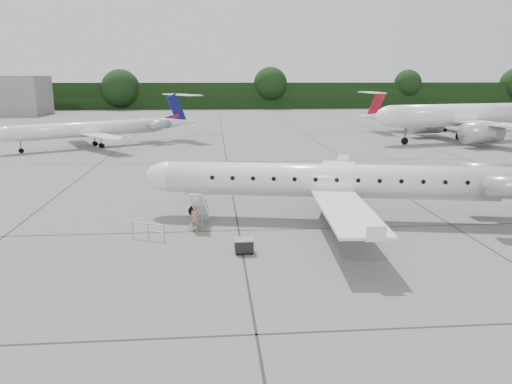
{
  "coord_description": "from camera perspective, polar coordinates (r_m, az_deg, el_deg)",
  "views": [
    {
      "loc": [
        -6.03,
        -27.23,
        9.69
      ],
      "look_at": [
        -3.32,
        4.63,
        2.3
      ],
      "focal_mm": 35.0,
      "sensor_mm": 36.0,
      "label": 1
    }
  ],
  "objects": [
    {
      "name": "treeline",
      "position": [
        157.45,
        -2.71,
        10.93
      ],
      "size": [
        260.0,
        4.0,
        8.0
      ],
      "primitive_type": "cube",
      "color": "black",
      "rests_on": "ground"
    },
    {
      "name": "bg_regional_left",
      "position": [
        74.0,
        -18.49,
        7.63
      ],
      "size": [
        33.72,
        31.27,
        7.19
      ],
      "primitive_type": null,
      "rotation": [
        0.0,
        0.0,
        0.56
      ],
      "color": "white",
      "rests_on": "ground"
    },
    {
      "name": "passenger",
      "position": [
        32.13,
        -6.99,
        -3.02
      ],
      "size": [
        0.75,
        0.63,
        1.74
      ],
      "primitive_type": "imported",
      "rotation": [
        0.0,
        0.0,
        -0.41
      ],
      "color": "#976852",
      "rests_on": "ground"
    },
    {
      "name": "bg_narrowbody",
      "position": [
        82.55,
        22.7,
        9.28
      ],
      "size": [
        36.32,
        29.65,
        11.46
      ],
      "primitive_type": null,
      "rotation": [
        0.0,
        0.0,
        0.23
      ],
      "color": "white",
      "rests_on": "ground"
    },
    {
      "name": "safety_railing",
      "position": [
        31.17,
        -12.21,
        -4.44
      ],
      "size": [
        2.04,
        0.98,
        1.0
      ],
      "primitive_type": null,
      "rotation": [
        0.0,
        0.0,
        -0.42
      ],
      "color": "#92959A",
      "rests_on": "ground"
    },
    {
      "name": "main_regional_jet",
      "position": [
        34.44,
        9.44,
        3.13
      ],
      "size": [
        33.77,
        26.98,
        7.77
      ],
      "primitive_type": null,
      "rotation": [
        0.0,
        0.0,
        -0.18
      ],
      "color": "white",
      "rests_on": "ground"
    },
    {
      "name": "airstair",
      "position": [
        33.34,
        -6.49,
        -1.79
      ],
      "size": [
        1.29,
        2.59,
        2.43
      ],
      "primitive_type": null,
      "rotation": [
        0.0,
        0.0,
        -0.18
      ],
      "color": "white",
      "rests_on": "ground"
    },
    {
      "name": "ground",
      "position": [
        29.52,
        7.25,
        -6.25
      ],
      "size": [
        320.0,
        320.0,
        0.0
      ],
      "primitive_type": "plane",
      "color": "slate",
      "rests_on": "ground"
    },
    {
      "name": "bg_regional_right",
      "position": [
        99.01,
        21.1,
        8.63
      ],
      "size": [
        27.77,
        20.26,
        7.18
      ],
      "primitive_type": null,
      "rotation": [
        0.0,
        0.0,
        3.16
      ],
      "color": "white",
      "rests_on": "ground"
    },
    {
      "name": "baggage_cart",
      "position": [
        28.19,
        -1.39,
        -6.14
      ],
      "size": [
        1.05,
        0.86,
        0.89
      ],
      "primitive_type": null,
      "rotation": [
        0.0,
        0.0,
        0.03
      ],
      "color": "black",
      "rests_on": "ground"
    }
  ]
}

